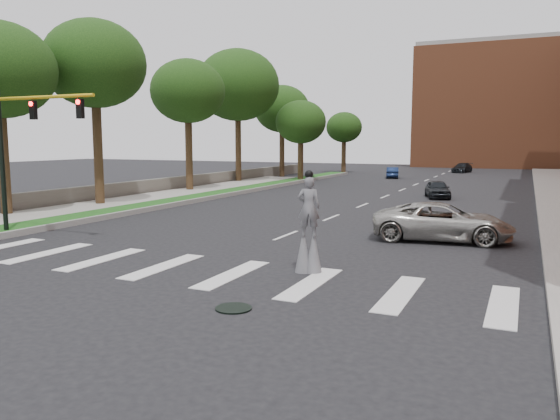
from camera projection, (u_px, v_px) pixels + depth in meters
The scene contains 19 objects.
ground_plane at pixel (179, 278), 16.35m from camera, with size 160.00×160.00×0.00m, color black.
grass_median at pixel (207, 196), 39.11m from camera, with size 2.00×60.00×0.25m, color #174A15.
median_curb at pixel (219, 196), 38.68m from camera, with size 0.20×60.00×0.28m, color gray.
sidewalk_left at pixel (69, 210), 31.31m from camera, with size 4.00×60.00×0.18m, color gray.
stone_wall at pixel (161, 185), 43.12m from camera, with size 0.50×56.00×1.10m, color #5E5850.
manhole at pixel (234, 308), 13.31m from camera, with size 0.90×0.90×0.04m, color black.
building_backdrop at pixel (506, 108), 83.22m from camera, with size 26.00×14.00×18.00m, color #995130.
traffic_signal at pixel (21, 139), 22.54m from camera, with size 5.30×0.23×6.20m.
stilt_performer at pixel (309, 231), 16.85m from camera, with size 0.83×0.62×3.19m.
suv_crossing at pixel (443, 222), 22.32m from camera, with size 2.58×5.59×1.55m, color #AAA8A1.
car_near at pixel (437, 189), 38.85m from camera, with size 1.50×3.73×1.27m, color black.
car_mid at pixel (393, 173), 59.40m from camera, with size 1.25×3.59×1.18m, color #16264E.
car_far at pixel (462, 168), 69.23m from camera, with size 1.68×4.12×1.20m, color black.
tree_2 at pixel (94, 65), 33.04m from camera, with size 6.25×6.25×11.35m.
tree_3 at pixel (188, 92), 42.81m from camera, with size 5.88×5.88×10.42m.
tree_4 at pixel (238, 85), 51.93m from camera, with size 7.99×7.99×12.69m.
tree_5 at pixel (282, 109), 60.88m from camera, with size 6.17×6.17×10.19m.
tree_6 at pixel (301, 122), 53.52m from camera, with size 4.98×4.98×7.99m.
tree_7 at pixel (344, 128), 68.17m from camera, with size 4.45×4.45×7.59m.
Camera 1 is at (9.36, -13.28, 4.10)m, focal length 35.00 mm.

